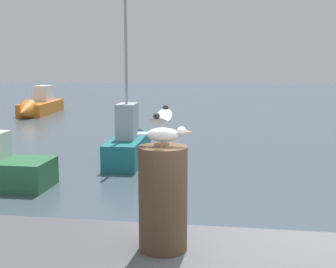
{
  "coord_description": "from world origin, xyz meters",
  "views": [
    {
      "loc": [
        -0.61,
        -3.57,
        2.9
      ],
      "look_at": [
        -1.09,
        -0.26,
        2.36
      ],
      "focal_mm": 47.58,
      "sensor_mm": 36.0,
      "label": 1
    }
  ],
  "objects": [
    {
      "name": "boat_teal",
      "position": [
        -3.61,
        9.23,
        0.52
      ],
      "size": [
        1.03,
        3.62,
        5.14
      ],
      "color": "#1E7075",
      "rests_on": "ground_plane"
    },
    {
      "name": "seagull",
      "position": [
        -1.08,
        -0.51,
        2.44
      ],
      "size": [
        0.39,
        0.6,
        0.27
      ],
      "color": "#C66760",
      "rests_on": "mooring_post"
    },
    {
      "name": "mooring_post",
      "position": [
        -1.09,
        -0.51,
        1.92
      ],
      "size": [
        0.35,
        0.35,
        0.76
      ],
      "primitive_type": "cylinder",
      "color": "#4C3823",
      "rests_on": "harbor_quay"
    },
    {
      "name": "boat_orange",
      "position": [
        -11.38,
        19.93,
        0.46
      ],
      "size": [
        1.7,
        5.36,
        1.79
      ],
      "color": "orange",
      "rests_on": "ground_plane"
    }
  ]
}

